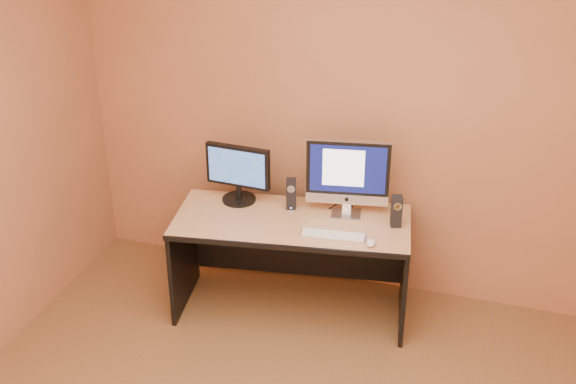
# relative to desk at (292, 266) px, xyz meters

# --- Properties ---
(walls) EXTENTS (4.00, 4.00, 2.60)m
(walls) POSITION_rel_desk_xyz_m (0.41, -1.52, 0.96)
(walls) COLOR #A66643
(walls) RESTS_ON ground
(desk) EXTENTS (1.56, 0.86, 0.68)m
(desk) POSITION_rel_desk_xyz_m (0.00, 0.00, 0.00)
(desk) COLOR tan
(desk) RESTS_ON ground
(imac) EXTENTS (0.55, 0.28, 0.51)m
(imac) POSITION_rel_desk_xyz_m (0.31, 0.17, 0.59)
(imac) COLOR #B2B2B6
(imac) RESTS_ON desk
(second_monitor) EXTENTS (0.46, 0.25, 0.39)m
(second_monitor) POSITION_rel_desk_xyz_m (-0.41, 0.15, 0.53)
(second_monitor) COLOR black
(second_monitor) RESTS_ON desk
(speaker_left) EXTENTS (0.08, 0.08, 0.20)m
(speaker_left) POSITION_rel_desk_xyz_m (-0.05, 0.15, 0.44)
(speaker_left) COLOR black
(speaker_left) RESTS_ON desk
(speaker_right) EXTENTS (0.08, 0.08, 0.20)m
(speaker_right) POSITION_rel_desk_xyz_m (0.63, 0.12, 0.44)
(speaker_right) COLOR black
(speaker_right) RESTS_ON desk
(keyboard) EXTENTS (0.41, 0.15, 0.02)m
(keyboard) POSITION_rel_desk_xyz_m (0.30, -0.12, 0.35)
(keyboard) COLOR silver
(keyboard) RESTS_ON desk
(mouse) EXTENTS (0.07, 0.10, 0.03)m
(mouse) POSITION_rel_desk_xyz_m (0.53, -0.15, 0.36)
(mouse) COLOR silver
(mouse) RESTS_ON desk
(cable_a) EXTENTS (0.12, 0.17, 0.01)m
(cable_a) POSITION_rel_desk_xyz_m (0.34, 0.25, 0.34)
(cable_a) COLOR black
(cable_a) RESTS_ON desk
(cable_b) EXTENTS (0.06, 0.16, 0.01)m
(cable_b) POSITION_rel_desk_xyz_m (0.22, 0.28, 0.34)
(cable_b) COLOR black
(cable_b) RESTS_ON desk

